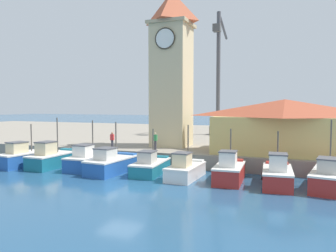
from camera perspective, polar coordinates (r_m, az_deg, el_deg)
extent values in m
plane|color=navy|center=(21.38, -8.26, -11.07)|extent=(300.00, 300.00, 0.00)
cube|color=gray|center=(47.53, 8.76, -2.20)|extent=(120.00, 40.00, 1.27)
cube|color=#2356A8|center=(32.01, -23.49, -5.38)|extent=(2.68, 5.08, 1.15)
cube|color=#2356A8|center=(33.21, -20.49, -3.78)|extent=(1.72, 0.85, 0.24)
cube|color=silver|center=(31.92, -23.52, -4.27)|extent=(2.75, 5.14, 0.12)
cube|color=beige|center=(31.37, -24.79, -3.48)|extent=(1.38, 1.62, 0.91)
cube|color=#4C4C51|center=(31.31, -24.81, -2.58)|extent=(1.47, 1.71, 0.08)
cylinder|color=#4C4742|center=(32.13, -22.70, -1.88)|extent=(0.10, 0.10, 2.46)
torus|color=black|center=(32.99, -24.23, -5.13)|extent=(0.20, 0.53, 0.52)
cube|color=#196B7F|center=(30.59, -19.36, -5.73)|extent=(1.97, 4.85, 1.11)
cube|color=#196B7F|center=(32.14, -16.84, -4.02)|extent=(1.65, 0.61, 0.24)
cube|color=silver|center=(30.50, -19.38, -4.61)|extent=(2.04, 4.91, 0.12)
cube|color=beige|center=(29.80, -20.48, -3.69)|extent=(1.17, 1.46, 1.05)
cube|color=#4C4C51|center=(29.74, -20.50, -2.61)|extent=(1.26, 1.54, 0.08)
cylinder|color=#4C4742|center=(30.77, -18.71, -1.49)|extent=(0.10, 0.10, 3.11)
torus|color=black|center=(31.46, -20.52, -5.50)|extent=(0.12, 0.52, 0.52)
cube|color=#2356A8|center=(28.92, -13.55, -6.17)|extent=(2.25, 4.94, 1.09)
cube|color=#2356A8|center=(30.66, -11.42, -4.32)|extent=(1.73, 0.69, 0.24)
cube|color=silver|center=(28.83, -13.57, -5.00)|extent=(2.31, 5.01, 0.12)
cube|color=silver|center=(28.05, -14.50, -4.20)|extent=(1.27, 1.51, 0.89)
cube|color=#4C4C51|center=(27.99, -14.52, -3.22)|extent=(1.36, 1.60, 0.08)
cylinder|color=#4C4742|center=(29.16, -12.98, -1.89)|extent=(0.10, 0.10, 2.91)
torus|color=black|center=(29.70, -15.08, -5.93)|extent=(0.15, 0.53, 0.52)
cube|color=#2356A8|center=(26.78, -9.74, -6.89)|extent=(2.47, 4.92, 1.10)
cube|color=#2356A8|center=(28.41, -7.24, -4.90)|extent=(1.83, 0.74, 0.24)
cube|color=silver|center=(26.68, -9.76, -5.62)|extent=(2.54, 4.98, 0.12)
cube|color=beige|center=(25.94, -10.84, -4.83)|extent=(1.37, 1.53, 0.84)
cube|color=#4C4C51|center=(25.88, -10.86, -3.82)|extent=(1.46, 1.61, 0.08)
cylinder|color=#4C4742|center=(26.97, -9.05, -2.34)|extent=(0.10, 0.10, 2.84)
torus|color=black|center=(27.63, -11.37, -6.58)|extent=(0.16, 0.53, 0.52)
cube|color=#196B7F|center=(26.03, -3.02, -7.35)|extent=(2.18, 4.58, 0.92)
cube|color=#196B7F|center=(27.76, -1.60, -5.45)|extent=(1.63, 0.71, 0.24)
cube|color=silver|center=(25.93, -3.03, -6.25)|extent=(2.25, 4.65, 0.12)
cube|color=#B2ADA3|center=(25.14, -3.65, -5.47)|extent=(1.22, 1.41, 0.83)
cube|color=#4C4C51|center=(25.07, -3.66, -4.45)|extent=(1.30, 1.50, 0.08)
cylinder|color=#4C4742|center=(26.26, -2.61, -3.22)|extent=(0.10, 0.10, 2.51)
torus|color=black|center=(26.59, -4.93, -7.13)|extent=(0.16, 0.53, 0.52)
cube|color=silver|center=(24.48, 3.09, -8.07)|extent=(1.98, 4.23, 0.91)
cube|color=silver|center=(26.07, 4.50, -6.07)|extent=(1.57, 0.66, 0.24)
cube|color=silver|center=(24.38, 3.09, -6.91)|extent=(2.04, 4.29, 0.12)
cube|color=beige|center=(23.62, 2.48, -5.94)|extent=(1.14, 1.29, 0.94)
cube|color=#4C4C51|center=(23.54, 2.48, -4.71)|extent=(1.22, 1.37, 0.08)
cylinder|color=#4C4742|center=(24.64, 3.52, -3.21)|extent=(0.10, 0.10, 2.93)
torus|color=black|center=(25.02, 1.10, -7.81)|extent=(0.14, 0.52, 0.52)
cube|color=#AD2823|center=(23.79, 10.64, -8.21)|extent=(1.99, 4.18, 1.11)
cube|color=#AD2823|center=(25.42, 11.22, -5.90)|extent=(1.55, 0.67, 0.24)
cube|color=silver|center=(23.67, 10.65, -6.77)|extent=(2.05, 4.25, 0.12)
cube|color=silver|center=(22.88, 10.42, -5.71)|extent=(1.14, 1.28, 1.00)
cube|color=#4C4C51|center=(22.80, 10.44, -4.37)|extent=(1.22, 1.36, 0.08)
cylinder|color=#4C4742|center=(23.98, 10.86, -3.46)|extent=(0.10, 0.10, 2.51)
torus|color=black|center=(24.14, 8.38, -8.02)|extent=(0.14, 0.53, 0.52)
cube|color=#AD2823|center=(23.39, 18.50, -8.60)|extent=(2.11, 4.54, 1.07)
cube|color=#AD2823|center=(25.20, 18.46, -6.21)|extent=(1.59, 0.70, 0.24)
cube|color=silver|center=(23.28, 18.53, -7.19)|extent=(2.18, 4.61, 0.12)
cube|color=silver|center=(22.41, 18.60, -6.08)|extent=(1.18, 1.40, 1.06)
cube|color=#4C4C51|center=(22.33, 18.62, -4.64)|extent=(1.26, 1.48, 0.08)
cylinder|color=#4C4742|center=(23.63, 18.57, -3.85)|extent=(0.10, 0.10, 2.48)
torus|color=black|center=(23.61, 16.06, -8.44)|extent=(0.15, 0.53, 0.52)
cube|color=#AD2823|center=(23.82, 26.22, -8.51)|extent=(2.70, 5.23, 1.12)
cube|color=#AD2823|center=(25.89, 26.65, -6.04)|extent=(1.71, 0.86, 0.24)
cube|color=silver|center=(23.70, 26.26, -7.07)|extent=(2.77, 5.30, 0.12)
cube|color=#B2ADA3|center=(22.76, 26.12, -6.25)|extent=(1.38, 1.66, 0.85)
cube|color=#4C4C51|center=(22.69, 26.15, -5.09)|extent=(1.47, 1.75, 0.08)
cylinder|color=#4C4742|center=(24.08, 26.48, -2.87)|extent=(0.10, 0.10, 3.24)
torus|color=black|center=(24.15, 23.78, -8.27)|extent=(0.20, 0.53, 0.52)
cube|color=beige|center=(33.30, 0.65, 6.86)|extent=(3.52, 3.52, 12.06)
cube|color=tan|center=(34.21, 0.66, 17.25)|extent=(4.02, 4.02, 0.30)
pyramid|color=#B25133|center=(34.66, 0.66, 20.00)|extent=(4.02, 4.02, 3.13)
cylinder|color=white|center=(32.19, -0.53, 14.99)|extent=(1.93, 0.12, 1.93)
torus|color=#332D23|center=(32.15, -0.56, 15.01)|extent=(2.05, 0.12, 2.05)
cube|color=tan|center=(30.19, 19.60, -1.45)|extent=(11.70, 6.46, 3.18)
pyramid|color=#A3472D|center=(30.08, 19.69, 2.99)|extent=(12.10, 6.86, 1.49)
cube|color=#353539|center=(46.87, 8.66, -0.77)|extent=(2.00, 2.00, 1.20)
cylinder|color=#4C4C51|center=(47.01, 8.76, 9.69)|extent=(0.56, 0.56, 15.92)
cylinder|color=#4C4C51|center=(51.39, 9.54, 16.72)|extent=(0.61, 6.82, 2.56)
cube|color=#4C4C4C|center=(46.63, 8.51, 16.54)|extent=(1.00, 1.00, 1.00)
cylinder|color=#33333D|center=(31.59, -9.68, -3.20)|extent=(0.22, 0.22, 0.85)
cube|color=red|center=(31.52, -9.70, -1.93)|extent=(0.34, 0.22, 0.56)
sphere|color=#9E7051|center=(31.48, -9.70, -1.22)|extent=(0.20, 0.20, 0.20)
cylinder|color=#33333D|center=(30.64, -2.22, -3.36)|extent=(0.22, 0.22, 0.85)
cube|color=#338C4C|center=(30.56, -2.22, -2.05)|extent=(0.34, 0.22, 0.56)
sphere|color=beige|center=(30.53, -2.22, -1.32)|extent=(0.20, 0.20, 0.20)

